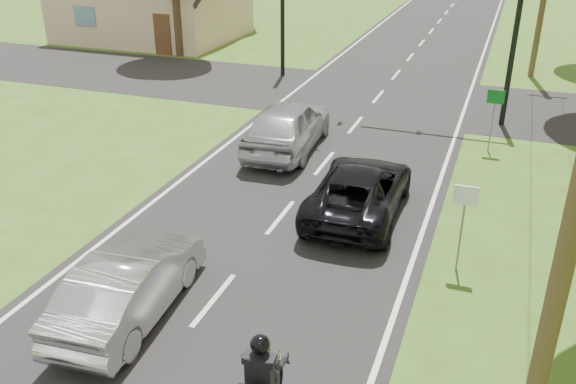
% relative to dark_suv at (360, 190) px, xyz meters
% --- Properties ---
extents(ground, '(140.00, 140.00, 0.00)m').
position_rel_dark_suv_xyz_m(ground, '(-1.89, -5.00, -0.69)').
color(ground, '#395618').
rests_on(ground, ground).
extents(road, '(8.00, 100.00, 0.01)m').
position_rel_dark_suv_xyz_m(road, '(-1.89, 5.00, -0.69)').
color(road, black).
rests_on(road, ground).
extents(cross_road, '(60.00, 7.00, 0.01)m').
position_rel_dark_suv_xyz_m(cross_road, '(-1.89, 11.00, -0.69)').
color(cross_road, black).
rests_on(cross_road, ground).
extents(dark_suv, '(2.39, 4.96, 1.36)m').
position_rel_dark_suv_xyz_m(dark_suv, '(0.00, 0.00, 0.00)').
color(dark_suv, black).
rests_on(dark_suv, road).
extents(silver_sedan, '(1.84, 4.39, 1.41)m').
position_rel_dark_suv_xyz_m(silver_sedan, '(-3.22, -6.00, 0.02)').
color(silver_sedan, '#ADADB2').
rests_on(silver_sedan, road).
extents(silver_suv, '(2.34, 5.20, 1.73)m').
position_rel_dark_suv_xyz_m(silver_suv, '(-3.44, 3.76, 0.19)').
color(silver_suv, '#AEB1B7').
rests_on(silver_suv, road).
extents(traffic_signal, '(6.38, 0.44, 6.00)m').
position_rel_dark_suv_xyz_m(traffic_signal, '(1.45, 8.99, 3.44)').
color(traffic_signal, black).
rests_on(traffic_signal, ground).
extents(signal_pole_far, '(0.20, 0.20, 6.00)m').
position_rel_dark_suv_xyz_m(signal_pole_far, '(-7.09, 13.00, 2.31)').
color(signal_pole_far, black).
rests_on(signal_pole_far, ground).
extents(sign_white, '(0.55, 0.07, 2.12)m').
position_rel_dark_suv_xyz_m(sign_white, '(2.81, -2.02, 0.90)').
color(sign_white, slate).
rests_on(sign_white, ground).
extents(sign_green, '(0.55, 0.07, 2.12)m').
position_rel_dark_suv_xyz_m(sign_green, '(3.01, 5.98, 0.90)').
color(sign_green, slate).
rests_on(sign_green, ground).
extents(house, '(10.20, 8.00, 4.84)m').
position_rel_dark_suv_xyz_m(house, '(-17.89, 19.00, 1.08)').
color(house, tan).
rests_on(house, ground).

